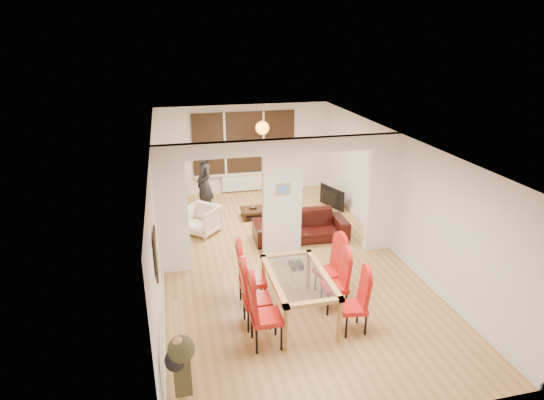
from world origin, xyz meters
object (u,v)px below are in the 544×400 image
object	(u,v)px
dining_chair_lc	(252,276)
bottle	(266,204)
person	(204,184)
armchair	(202,220)
television	(329,198)
dining_chair_ra	(353,303)
dining_chair_rb	(334,283)
dining_chair_rc	(328,269)
dining_table	(298,296)
dining_chair_lb	(257,295)
bowl	(253,207)
sofa	(301,226)
dining_chair_la	(266,312)
coffee_table	(262,213)

from	to	relation	value
dining_chair_lc	bottle	size ratio (longest dim) A/B	4.12
person	armchair	bearing A→B (deg)	-26.31
television	dining_chair_ra	bearing A→B (deg)	145.25
dining_chair_rb	dining_chair_rc	distance (m)	0.45
dining_table	dining_chair_rc	xyz separation A→B (m)	(0.71, 0.52, 0.14)
dining_chair_lb	television	distance (m)	5.61
bowl	sofa	bearing A→B (deg)	-61.19
dining_chair_lc	bowl	bearing A→B (deg)	80.90
dining_chair_la	television	distance (m)	6.05
bottle	dining_chair_lb	bearing A→B (deg)	-104.24
bowl	dining_table	bearing A→B (deg)	-91.17
dining_table	armchair	distance (m)	4.01
sofa	coffee_table	world-z (taller)	sofa
dining_chair_lb	bottle	xyz separation A→B (m)	(1.13, 4.45, -0.16)
dining_chair_ra	television	size ratio (longest dim) A/B	1.04
bottle	dining_chair_lc	bearing A→B (deg)	-105.80
dining_chair_lc	dining_chair_la	bearing A→B (deg)	-88.07
dining_chair_lc	dining_chair_rb	size ratio (longest dim) A/B	1.10
sofa	bowl	world-z (taller)	sofa
dining_chair_lc	person	xyz separation A→B (m)	(-0.42, 4.37, 0.29)
dining_chair_lc	sofa	bearing A→B (deg)	58.56
dining_chair_rb	bowl	xyz separation A→B (m)	(-0.57, 4.40, -0.24)
dining_chair_lc	person	world-z (taller)	person
armchair	sofa	bearing A→B (deg)	20.53
armchair	person	size ratio (longest dim) A/B	0.44
dining_chair_ra	bottle	xyz separation A→B (m)	(-0.33, 4.96, -0.12)
dining_table	dining_chair_la	xyz separation A→B (m)	(-0.68, -0.60, 0.18)
television	bowl	xyz separation A→B (m)	(-2.15, -0.21, -0.01)
dining_chair_rb	sofa	distance (m)	2.91
dining_chair_lb	dining_chair_rb	size ratio (longest dim) A/B	1.07
television	bottle	size ratio (longest dim) A/B	3.55
dining_table	bowl	world-z (taller)	dining_table
dining_chair_ra	coffee_table	bearing A→B (deg)	102.32
dining_chair_lb	dining_chair_ra	world-z (taller)	dining_chair_lb
dining_chair_rc	coffee_table	size ratio (longest dim) A/B	1.00
dining_chair_rb	bowl	bearing A→B (deg)	99.80
television	bottle	distance (m)	1.87
coffee_table	bottle	size ratio (longest dim) A/B	3.91
dining_chair_lc	television	bearing A→B (deg)	56.81
dining_chair_rb	coffee_table	bearing A→B (deg)	96.95
dining_chair_ra	sofa	world-z (taller)	dining_chair_ra
dining_chair_ra	dining_chair_rb	distance (m)	0.65
dining_chair_lb	dining_chair_rc	distance (m)	1.55
dining_chair_la	dining_chair_lc	distance (m)	1.13
dining_chair_la	sofa	distance (m)	3.91
dining_chair_rc	armchair	bearing A→B (deg)	108.89
dining_chair_lc	sofa	size ratio (longest dim) A/B	0.53
bowl	dining_chair_lc	bearing A→B (deg)	-101.12
television	dining_chair_la	bearing A→B (deg)	132.22
dining_chair_lc	person	bearing A→B (deg)	97.45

